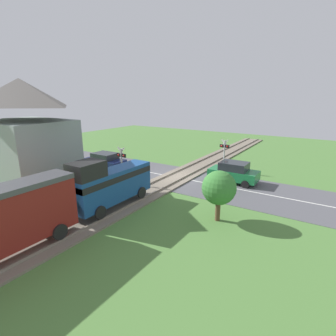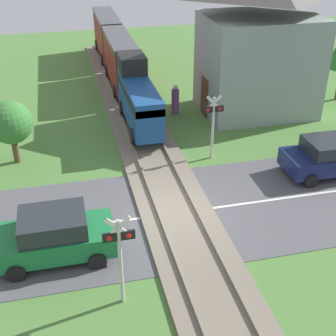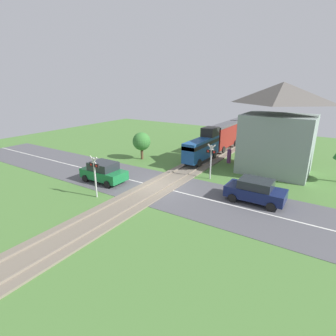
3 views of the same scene
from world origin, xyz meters
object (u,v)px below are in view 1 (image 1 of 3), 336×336
at_px(car_far_side, 105,161).
at_px(pedestrian_by_station, 66,199).
at_px(car_near_crossing, 234,172).
at_px(station_building, 27,140).
at_px(crossing_signal_west_approach, 224,151).
at_px(crossing_signal_east_approach, 122,161).

height_order(car_far_side, pedestrian_by_station, pedestrian_by_station).
height_order(car_near_crossing, station_building, station_building).
bearing_deg(station_building, car_far_side, -87.22).
bearing_deg(crossing_signal_west_approach, car_near_crossing, 126.11).
bearing_deg(pedestrian_by_station, car_far_side, -58.81).
bearing_deg(crossing_signal_west_approach, pedestrian_by_station, 69.54).
xyz_separation_m(car_near_crossing, pedestrian_by_station, (6.79, 10.81, -0.11)).
bearing_deg(station_building, pedestrian_by_station, 172.64).
bearing_deg(station_building, crossing_signal_east_approach, -130.21).
xyz_separation_m(car_far_side, station_building, (-0.36, 7.35, 3.04)).
relative_size(crossing_signal_west_approach, crossing_signal_east_approach, 1.00).
bearing_deg(pedestrian_by_station, crossing_signal_west_approach, -110.46).
height_order(car_near_crossing, crossing_signal_west_approach, crossing_signal_west_approach).
height_order(station_building, pedestrian_by_station, station_building).
distance_m(car_far_side, pedestrian_by_station, 9.27).
xyz_separation_m(crossing_signal_west_approach, pedestrian_by_station, (4.97, 13.31, -1.21)).
height_order(car_far_side, crossing_signal_east_approach, crossing_signal_east_approach).
xyz_separation_m(crossing_signal_east_approach, station_building, (4.10, 4.85, 1.92)).
height_order(car_far_side, crossing_signal_west_approach, crossing_signal_west_approach).
xyz_separation_m(car_near_crossing, station_building, (11.23, 10.23, 3.01)).
xyz_separation_m(car_near_crossing, car_far_side, (11.59, 2.88, -0.03)).
xyz_separation_m(crossing_signal_west_approach, station_building, (9.41, 12.74, 1.92)).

